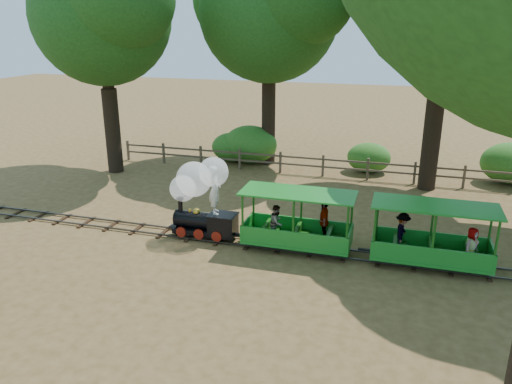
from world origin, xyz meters
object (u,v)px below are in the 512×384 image
(locomotive, at_px, (200,192))
(carriage_front, at_px, (299,227))
(carriage_rear, at_px, (429,242))
(fence, at_px, (301,162))

(locomotive, distance_m, carriage_front, 3.35)
(carriage_front, bearing_deg, carriage_rear, -0.06)
(fence, bearing_deg, carriage_rear, -56.17)
(carriage_rear, distance_m, fence, 9.64)
(locomotive, xyz_separation_m, carriage_rear, (7.04, -0.07, -0.80))
(locomotive, height_order, fence, locomotive)
(fence, bearing_deg, carriage_front, -78.81)
(carriage_front, bearing_deg, locomotive, 178.77)
(locomotive, bearing_deg, carriage_front, -1.23)
(carriage_rear, relative_size, fence, 0.19)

